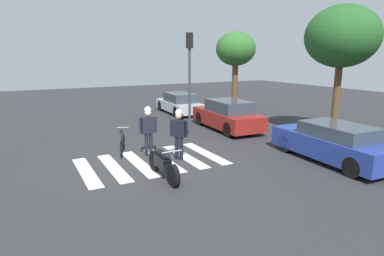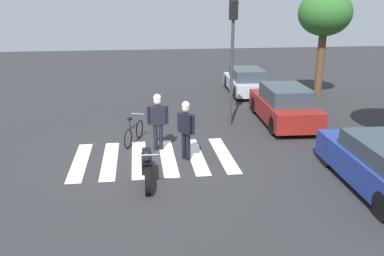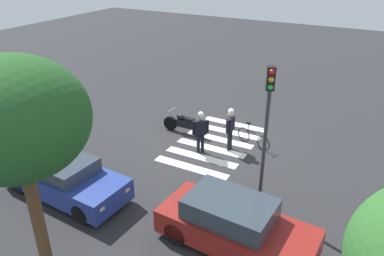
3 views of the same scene
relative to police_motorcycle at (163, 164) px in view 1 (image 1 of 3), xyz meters
The scene contains 12 objects.
ground_plane 1.75m from the police_motorcycle, behind, with size 60.00×60.00×0.00m, color #2B2B2D.
police_motorcycle is the anchor object (origin of this frame).
leaning_bicycle 3.19m from the police_motorcycle, behind, with size 1.66×0.71×0.99m.
officer_on_foot 2.00m from the police_motorcycle, 139.26° to the left, with size 0.55×0.48×1.85m.
officer_by_motorcycle 2.53m from the police_motorcycle, 169.69° to the left, with size 0.25×0.70×1.89m.
crosswalk_stripes 1.75m from the police_motorcycle, behind, with size 3.14×4.95×0.01m.
car_silver_sedan 11.72m from the police_motorcycle, 151.62° to the left, with size 4.36×2.00×1.35m.
car_maroon_wagon 7.37m from the police_motorcycle, 130.35° to the left, with size 4.53×2.05×1.53m.
car_blue_hatchback 6.20m from the police_motorcycle, 77.81° to the left, with size 4.62×2.05×1.38m.
traffic_light_pole 6.47m from the police_motorcycle, 144.25° to the left, with size 0.31×0.36×4.75m.
street_tree_near 13.10m from the police_motorcycle, 134.74° to the left, with size 2.56×2.56×5.26m.
street_tree_mid 9.86m from the police_motorcycle, 96.42° to the left, with size 3.16×3.16×5.88m.
Camera 1 is at (10.46, -3.92, 3.69)m, focal length 30.31 mm.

